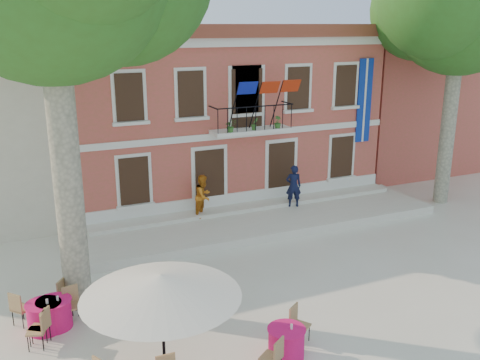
% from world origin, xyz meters
% --- Properties ---
extents(ground, '(90.00, 90.00, 0.00)m').
position_xyz_m(ground, '(0.00, 0.00, 0.00)').
color(ground, beige).
rests_on(ground, ground).
extents(main_building, '(13.50, 9.59, 7.50)m').
position_xyz_m(main_building, '(2.00, 9.99, 3.78)').
color(main_building, '#CD4D4A').
rests_on(main_building, ground).
extents(neighbor_east, '(9.40, 9.40, 6.40)m').
position_xyz_m(neighbor_east, '(14.00, 11.00, 3.22)').
color(neighbor_east, '#CD4D4A').
rests_on(neighbor_east, ground).
extents(terrace, '(14.00, 3.40, 0.30)m').
position_xyz_m(terrace, '(2.00, 4.40, 0.15)').
color(terrace, silver).
rests_on(terrace, ground).
extents(plane_tree_east, '(5.65, 5.65, 11.10)m').
position_xyz_m(plane_tree_east, '(10.36, 3.75, 8.21)').
color(plane_tree_east, '#A59E84').
rests_on(plane_tree_east, ground).
extents(patio_umbrella, '(3.39, 3.39, 2.52)m').
position_xyz_m(patio_umbrella, '(-4.17, -3.17, 2.26)').
color(patio_umbrella, black).
rests_on(patio_umbrella, ground).
extents(pedestrian_navy, '(0.73, 0.60, 1.74)m').
position_xyz_m(pedestrian_navy, '(3.69, 5.06, 1.17)').
color(pedestrian_navy, black).
rests_on(pedestrian_navy, terrace).
extents(pedestrian_orange, '(1.04, 1.02, 1.69)m').
position_xyz_m(pedestrian_orange, '(-0.10, 5.38, 1.14)').
color(pedestrian_orange, '#C66B17').
rests_on(pedestrian_orange, terrace).
extents(cafe_table_0, '(1.78, 1.83, 0.95)m').
position_xyz_m(cafe_table_0, '(-6.40, -0.06, 0.43)').
color(cafe_table_0, '#E0155E').
rests_on(cafe_table_0, ground).
extents(cafe_table_1, '(1.82, 1.43, 0.95)m').
position_xyz_m(cafe_table_1, '(-1.37, -3.57, 0.42)').
color(cafe_table_1, '#E0155E').
rests_on(cafe_table_1, ground).
extents(cafe_table_3, '(1.42, 1.83, 0.95)m').
position_xyz_m(cafe_table_3, '(-6.14, -0.01, 0.42)').
color(cafe_table_3, '#E0155E').
rests_on(cafe_table_3, ground).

